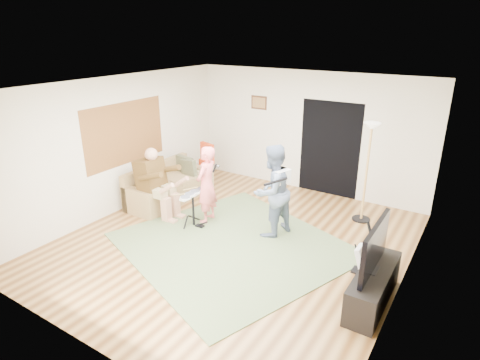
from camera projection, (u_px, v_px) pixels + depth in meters
The scene contains 19 objects.
floor at pixel (234, 242), 7.07m from camera, with size 6.00×6.00×0.00m, color brown.
walls at pixel (234, 170), 6.59m from camera, with size 5.50×6.00×2.70m, color beige, non-canonical shape.
ceiling at pixel (234, 86), 6.12m from camera, with size 6.00×6.00×0.00m, color white.
window_blinds at pixel (125, 133), 8.05m from camera, with size 2.05×2.05×0.00m, color brown.
doorway at pixel (330, 149), 8.79m from camera, with size 2.10×2.10×0.00m, color black.
picture_frame at pixel (259, 103), 9.39m from camera, with size 0.42×0.03×0.32m, color #3F2314.
area_rug at pixel (232, 245), 6.95m from camera, with size 3.49×3.26×0.02m, color #556940.
sofa at pixel (166, 188), 8.73m from camera, with size 0.80×1.95×0.79m.
drummer at pixel (158, 190), 7.91m from camera, with size 0.90×0.50×1.39m.
drum_kit at pixel (193, 211), 7.55m from camera, with size 0.38×0.68×0.70m.
singer at pixel (206, 185), 7.58m from camera, with size 0.55×0.36×1.51m, color #FF6E71.
microphone at pixel (215, 168), 7.35m from camera, with size 0.06×0.06×0.24m, color black, non-canonical shape.
guitarist at pixel (272, 191), 7.06m from camera, with size 0.82×0.64×1.68m, color slate.
guitar_held at pixel (283, 177), 6.85m from camera, with size 0.12×0.60×0.26m, color white, non-canonical shape.
guitar_spare at pixel (362, 258), 6.10m from camera, with size 0.32×0.29×0.89m.
torchiere_lamp at pixel (369, 155), 7.42m from camera, with size 0.35×0.35×1.94m.
dining_chair at pixel (202, 172), 9.36m from camera, with size 0.56×0.58×1.06m.
tv_cabinet at pixel (373, 287), 5.43m from camera, with size 0.40×1.40×0.50m, color black.
television at pixel (375, 247), 5.24m from camera, with size 0.06×1.13×0.68m, color black.
Camera 1 is at (3.42, -5.21, 3.53)m, focal length 30.00 mm.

